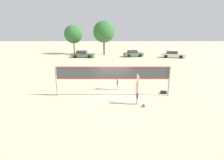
{
  "coord_description": "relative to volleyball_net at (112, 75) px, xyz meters",
  "views": [
    {
      "loc": [
        -0.06,
        -13.31,
        4.89
      ],
      "look_at": [
        0.0,
        0.0,
        1.32
      ],
      "focal_mm": 28.0,
      "sensor_mm": 36.0,
      "label": 1
    }
  ],
  "objects": [
    {
      "name": "parked_car_mid",
      "position": [
        -6.15,
        23.04,
        -1.1
      ],
      "size": [
        4.66,
        2.1,
        1.41
      ],
      "rotation": [
        0.0,
        0.0,
        -0.02
      ],
      "color": "#4C6B4C",
      "rests_on": "ground_plane"
    },
    {
      "name": "player_blocker",
      "position": [
        0.43,
        1.52,
        -0.53
      ],
      "size": [
        0.28,
        0.72,
        2.25
      ],
      "rotation": [
        0.0,
        0.0,
        -1.57
      ],
      "color": "beige",
      "rests_on": "ground_plane"
    },
    {
      "name": "parked_car_near",
      "position": [
        4.46,
        24.3,
        -1.1
      ],
      "size": [
        4.32,
        2.68,
        1.4
      ],
      "rotation": [
        0.0,
        0.0,
        0.21
      ],
      "color": "#4C6B4C",
      "rests_on": "ground_plane"
    },
    {
      "name": "volleyball",
      "position": [
        2.12,
        -2.24,
        -1.62
      ],
      "size": [
        0.22,
        0.22,
        0.22
      ],
      "color": "blue",
      "rests_on": "ground_plane"
    },
    {
      "name": "tree_right_cluster",
      "position": [
        -9.24,
        29.5,
        2.93
      ],
      "size": [
        4.3,
        4.3,
        6.82
      ],
      "color": "brown",
      "rests_on": "ground_plane"
    },
    {
      "name": "ground_plane",
      "position": [
        0.0,
        0.0,
        -1.73
      ],
      "size": [
        200.0,
        200.0,
        0.0
      ],
      "primitive_type": "plane",
      "color": "beige"
    },
    {
      "name": "player_spiker",
      "position": [
        1.72,
        -1.77,
        -0.59
      ],
      "size": [
        0.28,
        0.71,
        2.17
      ],
      "rotation": [
        0.0,
        0.0,
        1.57
      ],
      "color": "beige",
      "rests_on": "ground_plane"
    },
    {
      "name": "gear_bag",
      "position": [
        4.27,
        0.53,
        -1.63
      ],
      "size": [
        0.45,
        0.36,
        0.2
      ],
      "color": "black",
      "rests_on": "ground_plane"
    },
    {
      "name": "parked_car_far",
      "position": [
        12.48,
        22.77,
        -1.13
      ],
      "size": [
        4.97,
        2.94,
        1.32
      ],
      "rotation": [
        0.0,
        0.0,
        -0.24
      ],
      "color": "silver",
      "rests_on": "ground_plane"
    },
    {
      "name": "volleyball_net",
      "position": [
        0.0,
        0.0,
        0.0
      ],
      "size": [
        9.04,
        0.12,
        2.39
      ],
      "color": "gray",
      "rests_on": "ground_plane"
    },
    {
      "name": "tree_left_cluster",
      "position": [
        -1.9,
        27.75,
        3.47
      ],
      "size": [
        4.87,
        4.87,
        7.65
      ],
      "color": "#4C3823",
      "rests_on": "ground_plane"
    }
  ]
}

